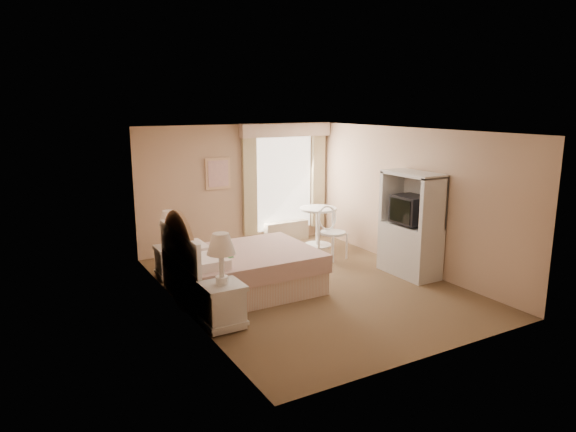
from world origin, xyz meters
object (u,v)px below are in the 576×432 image
nightstand_far (170,253)px  round_table (318,221)px  nightstand_near (222,293)px  bed (239,270)px  cafe_chair (331,228)px  armoire (411,233)px

nightstand_far → round_table: bearing=7.8°
nightstand_near → nightstand_far: bearing=90.0°
bed → nightstand_near: (-0.72, -1.10, 0.12)m
nightstand_far → cafe_chair: 3.03m
cafe_chair → armoire: (0.65, -1.48, 0.16)m
nightstand_near → nightstand_far: 2.30m
armoire → round_table: bearing=99.7°
bed → armoire: armoire is taller
nightstand_far → round_table: size_ratio=1.42×
bed → round_table: bearing=33.0°
nightstand_near → round_table: size_ratio=1.57×
bed → round_table: bed is taller
bed → cafe_chair: 2.43m
round_table → nightstand_near: bearing=-139.8°
nightstand_near → cafe_chair: size_ratio=1.26×
armoire → bed: bearing=167.3°
nightstand_far → round_table: nightstand_far is taller
bed → cafe_chair: (2.28, 0.81, 0.22)m
cafe_chair → armoire: size_ratio=0.56×
round_table → cafe_chair: bearing=-106.9°
nightstand_far → bed: bearing=-58.9°
armoire → nightstand_near: bearing=-173.1°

